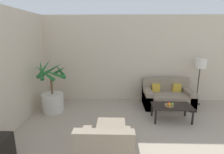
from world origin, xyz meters
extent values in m
cube|color=beige|center=(0.00, 5.91, 1.35)|extent=(8.71, 0.06, 2.70)
cylinder|color=beige|center=(-3.02, 4.89, 0.26)|extent=(0.58, 0.58, 0.52)
cylinder|color=brown|center=(-3.02, 4.89, 0.76)|extent=(0.06, 0.06, 0.48)
cone|color=#23662D|center=(-2.77, 4.89, 1.18)|extent=(0.10, 0.57, 0.44)
cone|color=#23662D|center=(-2.85, 5.11, 1.13)|extent=(0.54, 0.46, 0.36)
cone|color=#23662D|center=(-3.09, 5.16, 1.15)|extent=(0.60, 0.23, 0.40)
cone|color=#23662D|center=(-3.24, 4.99, 1.21)|extent=(0.32, 0.53, 0.49)
cone|color=#23662D|center=(-3.23, 4.79, 1.22)|extent=(0.32, 0.52, 0.51)
cone|color=#23662D|center=(-3.08, 4.63, 1.17)|extent=(0.59, 0.23, 0.43)
cone|color=#23662D|center=(-2.85, 4.67, 1.13)|extent=(0.54, 0.46, 0.36)
cube|color=gray|center=(0.28, 5.32, 0.20)|extent=(1.41, 0.83, 0.41)
cube|color=gray|center=(0.28, 5.65, 0.60)|extent=(1.41, 0.16, 0.39)
cube|color=gray|center=(-0.33, 5.32, 0.26)|extent=(0.20, 0.83, 0.53)
cube|color=gray|center=(0.89, 5.32, 0.26)|extent=(0.20, 0.83, 0.53)
cube|color=gold|center=(-0.04, 5.53, 0.53)|extent=(0.24, 0.12, 0.24)
cube|color=gold|center=(0.60, 5.53, 0.53)|extent=(0.24, 0.12, 0.24)
cylinder|color=#2D2823|center=(1.23, 5.53, 0.01)|extent=(0.24, 0.24, 0.03)
cylinder|color=#2D2823|center=(1.23, 5.53, 0.58)|extent=(0.03, 0.03, 1.12)
cylinder|color=silver|center=(1.23, 5.53, 1.28)|extent=(0.32, 0.32, 0.29)
cylinder|color=black|center=(-0.30, 4.23, 0.18)|extent=(0.05, 0.05, 0.36)
cylinder|color=black|center=(0.58, 4.23, 0.18)|extent=(0.05, 0.05, 0.36)
cylinder|color=black|center=(-0.30, 4.68, 0.18)|extent=(0.05, 0.05, 0.36)
cylinder|color=black|center=(0.58, 4.68, 0.18)|extent=(0.05, 0.05, 0.36)
cube|color=black|center=(0.14, 4.45, 0.37)|extent=(0.97, 0.55, 0.03)
cylinder|color=#997A4C|center=(0.05, 4.40, 0.41)|extent=(0.22, 0.22, 0.04)
sphere|color=red|center=(0.04, 4.42, 0.46)|extent=(0.06, 0.06, 0.06)
sphere|color=olive|center=(0.12, 4.37, 0.46)|extent=(0.07, 0.07, 0.07)
sphere|color=orange|center=(0.03, 4.34, 0.47)|extent=(0.07, 0.07, 0.07)
cube|color=gray|center=(-1.42, 2.44, 0.64)|extent=(0.84, 0.16, 0.42)
cube|color=gray|center=(-1.76, 2.77, 0.27)|extent=(0.16, 0.80, 0.53)
cube|color=gray|center=(-1.08, 2.77, 0.27)|extent=(0.16, 0.80, 0.53)
cube|color=gray|center=(-1.36, 3.58, 0.19)|extent=(0.57, 0.48, 0.38)
camera|label=1|loc=(-1.25, 0.35, 2.10)|focal=28.00mm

